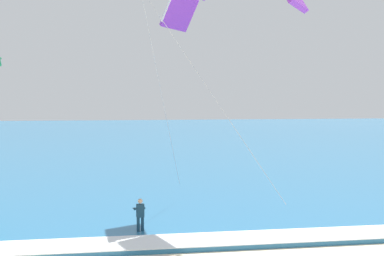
# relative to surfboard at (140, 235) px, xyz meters

# --- Properties ---
(sea) EXTENTS (200.00, 120.00, 0.20)m
(sea) POSITION_rel_surfboard_xyz_m (-0.91, 57.20, 0.07)
(sea) COLOR teal
(sea) RESTS_ON ground
(surf_foam) EXTENTS (200.00, 2.02, 0.04)m
(surf_foam) POSITION_rel_surfboard_xyz_m (-0.91, -1.80, 0.19)
(surf_foam) COLOR white
(surf_foam) RESTS_ON sea
(surfboard) EXTENTS (0.68, 1.46, 0.09)m
(surfboard) POSITION_rel_surfboard_xyz_m (0.00, 0.00, 0.00)
(surfboard) COLOR #239EC6
(surfboard) RESTS_ON ground
(kitesurfer) EXTENTS (0.58, 0.58, 1.69)m
(kitesurfer) POSITION_rel_surfboard_xyz_m (-0.00, 0.02, 0.91)
(kitesurfer) COLOR #143347
(kitesurfer) RESTS_ON ground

